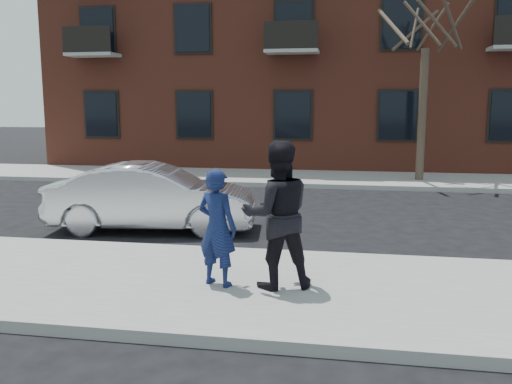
% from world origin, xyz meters
% --- Properties ---
extents(ground, '(100.00, 100.00, 0.00)m').
position_xyz_m(ground, '(0.00, 0.00, 0.00)').
color(ground, black).
rests_on(ground, ground).
extents(near_sidewalk, '(50.00, 3.50, 0.15)m').
position_xyz_m(near_sidewalk, '(0.00, -0.25, 0.07)').
color(near_sidewalk, gray).
rests_on(near_sidewalk, ground).
extents(near_curb, '(50.00, 0.10, 0.15)m').
position_xyz_m(near_curb, '(0.00, 1.55, 0.07)').
color(near_curb, '#999691').
rests_on(near_curb, ground).
extents(far_sidewalk, '(50.00, 3.50, 0.15)m').
position_xyz_m(far_sidewalk, '(0.00, 11.25, 0.07)').
color(far_sidewalk, gray).
rests_on(far_sidewalk, ground).
extents(far_curb, '(50.00, 0.10, 0.15)m').
position_xyz_m(far_curb, '(0.00, 9.45, 0.07)').
color(far_curb, '#999691').
rests_on(far_curb, ground).
extents(apartment_building, '(24.30, 10.30, 12.30)m').
position_xyz_m(apartment_building, '(2.00, 18.00, 6.16)').
color(apartment_building, brown).
rests_on(apartment_building, ground).
extents(street_tree, '(3.60, 3.60, 6.80)m').
position_xyz_m(street_tree, '(4.50, 11.00, 5.52)').
color(street_tree, '#392B21').
rests_on(street_tree, far_sidewalk).
extents(silver_sedan, '(4.36, 1.96, 1.39)m').
position_xyz_m(silver_sedan, '(-1.77, 3.20, 0.69)').
color(silver_sedan, silver).
rests_on(silver_sedan, ground).
extents(man_hoodie, '(0.68, 0.58, 1.60)m').
position_xyz_m(man_hoodie, '(0.49, -0.35, 0.95)').
color(man_hoodie, navy).
rests_on(man_hoodie, near_sidewalk).
extents(man_peacoat, '(1.16, 1.03, 1.99)m').
position_xyz_m(man_peacoat, '(1.30, -0.28, 1.14)').
color(man_peacoat, black).
rests_on(man_peacoat, near_sidewalk).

